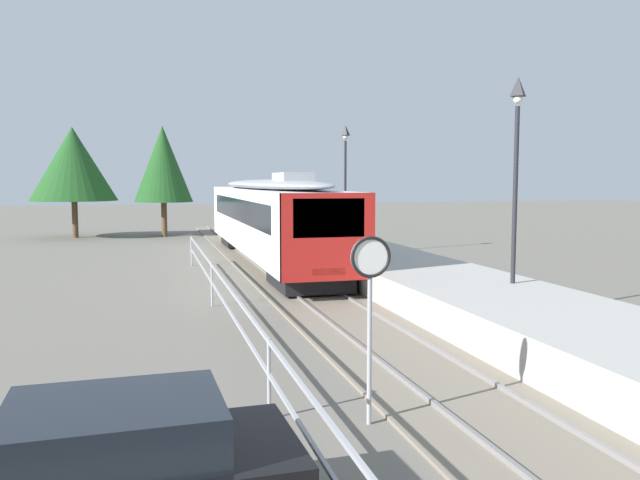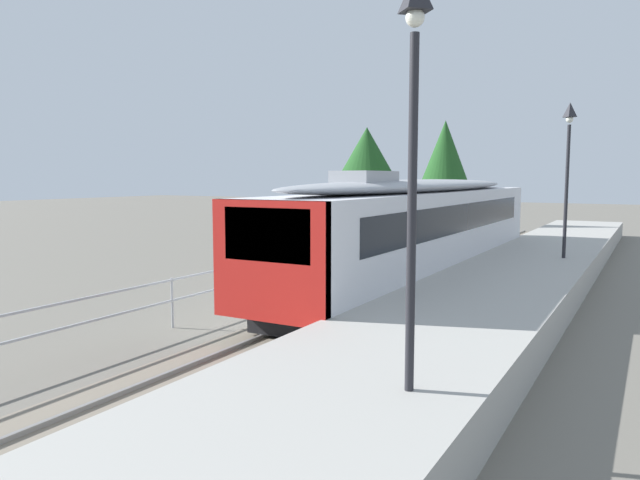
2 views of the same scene
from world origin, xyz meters
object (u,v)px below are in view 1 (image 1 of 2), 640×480
(platform_lamp_far_end, at_px, (345,159))
(parked_hatchback_black, at_px, (95,480))
(commuter_train, at_px, (269,214))
(speed_limit_sign, at_px, (370,283))
(platform_lamp_mid_platform, at_px, (517,141))

(platform_lamp_far_end, bearing_deg, parked_hatchback_black, -112.57)
(commuter_train, distance_m, speed_limit_sign, 18.43)
(speed_limit_sign, relative_size, parked_hatchback_black, 0.69)
(parked_hatchback_black, bearing_deg, commuter_train, 75.11)
(commuter_train, xyz_separation_m, platform_lamp_mid_platform, (4.23, -12.22, 2.48))
(speed_limit_sign, xyz_separation_m, parked_hatchback_black, (-3.63, -2.52, -1.33))
(platform_lamp_far_end, height_order, speed_limit_sign, platform_lamp_far_end)
(platform_lamp_mid_platform, bearing_deg, commuter_train, 109.11)
(commuter_train, xyz_separation_m, platform_lamp_far_end, (4.23, 2.67, 2.48))
(commuter_train, distance_m, parked_hatchback_black, 21.62)
(platform_lamp_mid_platform, height_order, platform_lamp_far_end, same)
(speed_limit_sign, bearing_deg, parked_hatchback_black, -145.21)
(platform_lamp_mid_platform, distance_m, parked_hatchback_black, 13.60)
(platform_lamp_mid_platform, distance_m, speed_limit_sign, 9.02)
(speed_limit_sign, distance_m, parked_hatchback_black, 4.62)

